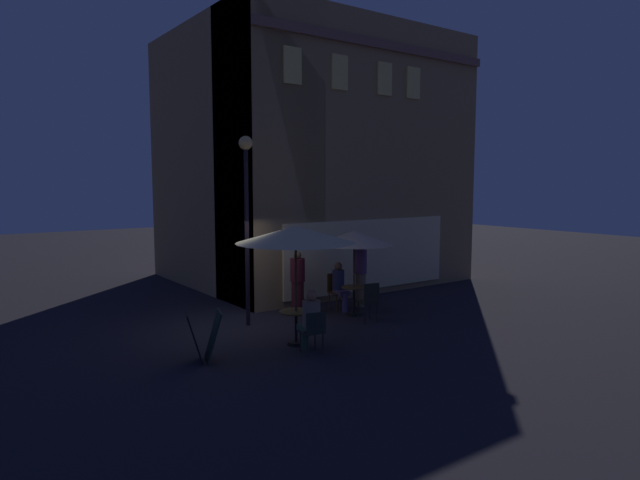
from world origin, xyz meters
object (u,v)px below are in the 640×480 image
(cafe_chair_0, at_px, (314,329))
(cafe_chair_2, at_px, (336,288))
(cafe_table_1, at_px, (354,296))
(patron_standing_2, at_px, (361,274))
(patron_seated_1, at_px, (339,283))
(menu_sandwich_board, at_px, (204,337))
(patron_seated_0, at_px, (310,317))
(street_lamp_near_corner, at_px, (246,196))
(cafe_chair_1, at_px, (370,299))
(patio_umbrella_1, at_px, (354,238))
(cafe_table_0, at_px, (296,320))
(patron_standing_3, at_px, (298,283))
(patio_umbrella_0, at_px, (296,235))

(cafe_chair_0, height_order, cafe_chair_2, cafe_chair_2)
(cafe_table_1, bearing_deg, patron_standing_2, 40.70)
(cafe_table_1, xyz_separation_m, patron_seated_1, (0.03, 0.65, 0.21))
(menu_sandwich_board, bearing_deg, cafe_table_1, 32.69)
(patron_seated_0, height_order, patron_standing_2, patron_standing_2)
(patron_seated_0, relative_size, patron_standing_2, 0.73)
(street_lamp_near_corner, xyz_separation_m, cafe_table_1, (2.68, -0.72, -2.59))
(cafe_chair_1, bearing_deg, patron_seated_1, 3.58)
(patio_umbrella_1, bearing_deg, patron_standing_2, 40.70)
(menu_sandwich_board, distance_m, cafe_table_0, 2.05)
(patron_standing_2, bearing_deg, cafe_chair_1, -158.18)
(street_lamp_near_corner, height_order, cafe_table_1, street_lamp_near_corner)
(patio_umbrella_1, bearing_deg, patron_standing_3, 142.33)
(cafe_table_0, height_order, cafe_table_1, cafe_table_1)
(patio_umbrella_0, distance_m, cafe_chair_0, 1.97)
(patron_standing_2, xyz_separation_m, patron_standing_3, (-1.94, 0.20, -0.08))
(cafe_chair_1, xyz_separation_m, cafe_chair_2, (0.18, 1.58, -0.01))
(cafe_chair_0, bearing_deg, patron_standing_3, -20.60)
(cafe_table_0, height_order, patron_seated_0, patron_seated_0)
(menu_sandwich_board, bearing_deg, street_lamp_near_corner, 62.28)
(menu_sandwich_board, height_order, patron_seated_0, patron_seated_0)
(menu_sandwich_board, relative_size, patron_seated_1, 0.74)
(patio_umbrella_0, height_order, cafe_chair_1, patio_umbrella_0)
(cafe_chair_2, distance_m, patron_seated_0, 3.88)
(cafe_table_0, xyz_separation_m, cafe_chair_1, (2.47, 0.50, 0.07))
(patron_standing_2, bearing_deg, patio_umbrella_0, 174.51)
(cafe_chair_0, bearing_deg, patron_seated_0, 0.00)
(patron_standing_3, bearing_deg, street_lamp_near_corner, 43.71)
(patio_umbrella_0, bearing_deg, patio_umbrella_1, 26.10)
(cafe_chair_0, xyz_separation_m, cafe_chair_1, (2.58, 1.29, 0.06))
(cafe_table_1, distance_m, patron_standing_3, 1.48)
(patio_umbrella_0, bearing_deg, street_lamp_near_corner, 91.69)
(patio_umbrella_1, distance_m, patron_standing_3, 1.86)
(cafe_chair_2, bearing_deg, cafe_table_0, -49.22)
(patron_seated_0, relative_size, patron_standing_3, 0.78)
(cafe_table_1, xyz_separation_m, patio_umbrella_1, (0.00, -0.00, 1.49))
(patio_umbrella_0, xyz_separation_m, patron_seated_1, (2.65, 1.93, -1.60))
(cafe_chair_1, bearing_deg, cafe_chair_2, 4.00)
(menu_sandwich_board, xyz_separation_m, patron_standing_2, (5.47, 1.89, 0.41))
(menu_sandwich_board, xyz_separation_m, cafe_table_0, (2.05, -0.08, 0.03))
(street_lamp_near_corner, bearing_deg, patio_umbrella_0, -88.31)
(cafe_table_0, relative_size, cafe_chair_0, 0.83)
(cafe_table_0, bearing_deg, cafe_table_1, 26.10)
(patio_umbrella_1, xyz_separation_m, patron_seated_0, (-2.71, -1.94, -1.26))
(cafe_table_0, xyz_separation_m, patron_seated_1, (2.65, 1.93, 0.21))
(street_lamp_near_corner, height_order, cafe_table_0, street_lamp_near_corner)
(patio_umbrella_1, xyz_separation_m, cafe_chair_2, (0.04, 0.80, -1.42))
(patron_seated_0, bearing_deg, menu_sandwich_board, 77.02)
(cafe_chair_1, height_order, patron_standing_2, patron_standing_2)
(cafe_chair_2, bearing_deg, patron_seated_1, -0.00)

